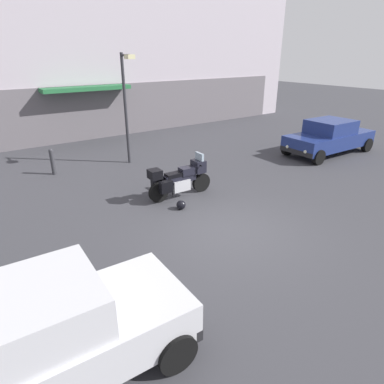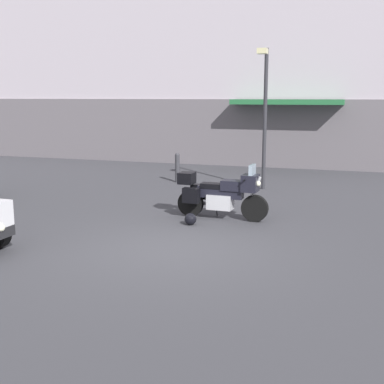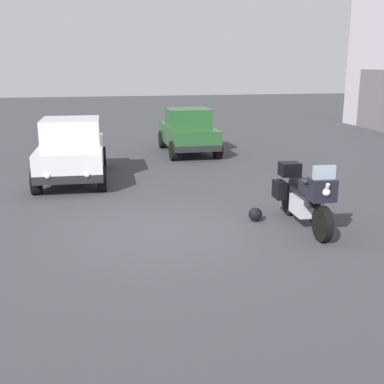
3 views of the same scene
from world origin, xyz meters
The scene contains 6 objects.
ground_plane centered at (0.00, 0.00, 0.00)m, with size 80.00×80.00×0.00m, color #38383D.
building_facade_rear centered at (0.00, 13.20, 5.28)m, with size 30.92×3.40×10.65m.
motorcycle centered at (0.21, 2.66, 0.62)m, with size 2.26×0.78×1.36m.
helmet centered at (-0.28, 1.85, 0.14)m, with size 0.28×0.28×0.28m, color black.
streetlamp_curbside centered at (0.48, 6.82, 2.69)m, with size 0.28×0.94×4.37m.
bollard_curbside centered at (-2.55, 7.29, 0.54)m, with size 0.16×0.16×1.02m.
Camera 2 is at (3.29, -8.91, 2.93)m, focal length 47.35 mm.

